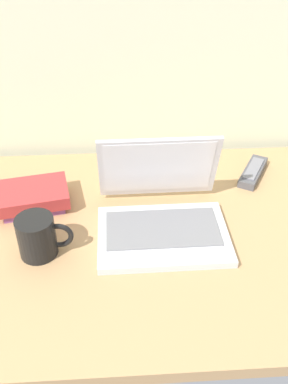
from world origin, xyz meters
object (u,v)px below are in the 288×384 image
at_px(coffee_mug, 40,236).
at_px(remote_control_near, 254,172).
at_px(book_stack, 34,197).
at_px(laptop, 163,211).

bearing_deg(coffee_mug, remote_control_near, 26.50).
distance_m(coffee_mug, remote_control_near, 0.64).
height_order(remote_control_near, book_stack, book_stack).
bearing_deg(book_stack, coffee_mug, -77.21).
bearing_deg(remote_control_near, coffee_mug, -153.50).
relative_size(coffee_mug, book_stack, 0.62).
bearing_deg(coffee_mug, book_stack, 102.79).
relative_size(remote_control_near, book_stack, 0.79).
height_order(laptop, coffee_mug, laptop).
bearing_deg(remote_control_near, laptop, -144.15).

